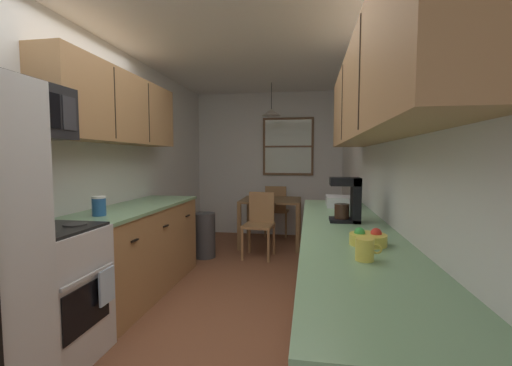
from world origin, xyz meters
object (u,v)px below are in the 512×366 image
object	(u,v)px
dining_table	(271,206)
coffee_maker	(349,199)
trash_bin	(205,235)
dish_rack	(341,201)
dining_chair_near	(260,221)
storage_canister	(99,206)
stove_range	(43,296)
fruit_bowl	(368,238)
mug_by_coffeemaker	(365,249)
microwave_over_range	(19,110)
dining_chair_far	(277,208)

from	to	relation	value
dining_table	coffee_maker	bearing A→B (deg)	-71.10
trash_bin	dish_rack	xyz separation A→B (m)	(1.74, -0.98, 0.64)
trash_bin	dining_chair_near	bearing A→B (deg)	13.00
storage_canister	coffee_maker	xyz separation A→B (m)	(2.03, 0.06, 0.09)
dining_table	storage_canister	bearing A→B (deg)	-113.18
stove_range	fruit_bowl	world-z (taller)	stove_range
coffee_maker	mug_by_coffeemaker	distance (m)	0.97
trash_bin	coffee_maker	size ratio (longest dim) A/B	1.86
trash_bin	mug_by_coffeemaker	size ratio (longest dim) A/B	5.09
dining_chair_near	storage_canister	xyz separation A→B (m)	(-1.05, -2.04, 0.48)
dish_rack	fruit_bowl	bearing A→B (deg)	-89.63
microwave_over_range	dining_chair_far	distance (m)	4.27
trash_bin	fruit_bowl	bearing A→B (deg)	-54.64
dining_chair_far	dining_chair_near	bearing A→B (deg)	-95.37
mug_by_coffeemaker	fruit_bowl	xyz separation A→B (m)	(0.06, 0.30, -0.02)
dining_table	mug_by_coffeemaker	distance (m)	3.67
dining_chair_near	dish_rack	bearing A→B (deg)	-49.25
storage_canister	fruit_bowl	world-z (taller)	storage_canister
dining_table	storage_canister	distance (m)	2.91
dining_table	dish_rack	world-z (taller)	dish_rack
microwave_over_range	dining_chair_far	bearing A→B (deg)	71.87
trash_bin	mug_by_coffeemaker	distance (m)	3.30
microwave_over_range	dining_table	size ratio (longest dim) A/B	0.67
storage_canister	dining_chair_near	bearing A→B (deg)	62.74
stove_range	trash_bin	distance (m)	2.50
dining_chair_near	dish_rack	xyz separation A→B (m)	(0.99, -1.15, 0.45)
dining_table	fruit_bowl	world-z (taller)	fruit_bowl
trash_bin	storage_canister	size ratio (longest dim) A/B	3.82
fruit_bowl	stove_range	bearing A→B (deg)	-179.71
stove_range	dish_rack	xyz separation A→B (m)	(2.04, 1.50, 0.48)
mug_by_coffeemaker	dining_chair_far	bearing A→B (deg)	101.15
dining_chair_near	dish_rack	size ratio (longest dim) A/B	2.65
dining_table	fruit_bowl	size ratio (longest dim) A/B	4.60
mug_by_coffeemaker	fruit_bowl	size ratio (longest dim) A/B	0.61
fruit_bowl	storage_canister	bearing A→B (deg)	163.57
dining_chair_far	mug_by_coffeemaker	xyz separation A→B (m)	(0.82, -4.18, 0.45)
coffee_maker	mug_by_coffeemaker	size ratio (longest dim) A/B	2.74
microwave_over_range	storage_canister	size ratio (longest dim) A/B	3.81
stove_range	dining_chair_far	bearing A→B (deg)	73.39
microwave_over_range	dining_chair_near	bearing A→B (deg)	66.43
fruit_bowl	dish_rack	world-z (taller)	dish_rack
storage_canister	dining_chair_far	bearing A→B (deg)	70.40
mug_by_coffeemaker	dining_chair_near	bearing A→B (deg)	107.73
storage_canister	mug_by_coffeemaker	size ratio (longest dim) A/B	1.33
storage_canister	mug_by_coffeemaker	xyz separation A→B (m)	(1.99, -0.90, -0.03)
storage_canister	dish_rack	world-z (taller)	storage_canister
stove_range	dish_rack	bearing A→B (deg)	36.37
dish_rack	stove_range	bearing A→B (deg)	-143.63
dining_table	dish_rack	xyz separation A→B (m)	(0.91, -1.77, 0.33)
dining_chair_near	trash_bin	size ratio (longest dim) A/B	1.45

